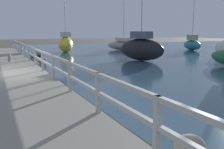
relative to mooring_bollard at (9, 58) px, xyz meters
The scene contains 12 objects.
ground_plane 4.69m from the mooring_bollard, 96.40° to the right, with size 120.00×120.00×0.00m, color #4C473D.
dock_walkway 4.68m from the mooring_bollard, 96.40° to the right, with size 3.57×36.00×0.30m.
railing 4.79m from the mooring_bollard, 75.89° to the right, with size 0.10×32.50×0.91m.
boulder_upstream 13.84m from the mooring_bollard, 81.87° to the right, with size 0.56×0.50×0.42m.
boulder_downstream 5.13m from the mooring_bollard, 66.91° to the left, with size 0.59×0.53×0.44m.
boulder_near_dock 6.63m from the mooring_bollard, 65.60° to the left, with size 0.66×0.59×0.49m.
boulder_mid_strip 2.06m from the mooring_bollard, ahead, with size 0.58×0.52×0.44m.
mooring_bollard is the anchor object (origin of this frame).
sailboat_teal 20.47m from the mooring_bollard, 17.48° to the left, with size 2.11×3.66×5.87m.
sailboat_yellow 11.03m from the mooring_bollard, 57.47° to the left, with size 2.17×3.78×6.91m.
sailboat_black 8.87m from the mooring_bollard, ahead, with size 2.52×3.96×6.11m.
sailboat_gray 15.28m from the mooring_bollard, 35.95° to the left, with size 2.99×4.90×5.97m.
Camera 1 is at (-0.41, -12.25, 2.12)m, focal length 42.00 mm.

